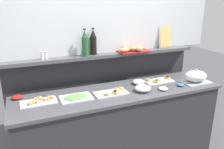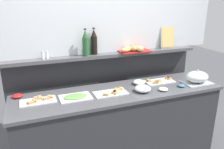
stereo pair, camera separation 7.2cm
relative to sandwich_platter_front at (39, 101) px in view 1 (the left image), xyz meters
The scene contains 19 objects.
ground_plane 1.40m from the sandwich_platter_front, 32.70° to the left, with size 12.00×12.00×0.00m, color #4C4C51.
buffet_counter 0.99m from the sandwich_platter_front, ahead, with size 2.34×0.61×0.94m.
back_ledge_unit 1.01m from the sandwich_platter_front, 26.89° to the left, with size 2.43×0.22×1.27m.
sandwich_platter_front is the anchor object (origin of this frame).
sandwich_platter_side 0.76m from the sandwich_platter_front, ahead, with size 0.36×0.18×0.04m.
sandwich_platter_rear 1.43m from the sandwich_platter_front, ahead, with size 0.36×0.18×0.04m.
cold_cuts_platter 0.36m from the sandwich_platter_front, ahead, with size 0.32×0.22×0.02m.
serving_cloche 1.83m from the sandwich_platter_front, ahead, with size 0.34×0.24×0.17m.
glass_bowl_large 1.15m from the sandwich_platter_front, ahead, with size 0.15×0.15×0.06m.
glass_bowl_medium 1.09m from the sandwich_platter_front, ahead, with size 0.18×0.18×0.07m.
condiment_bowl_cream 1.33m from the sandwich_platter_front, ahead, with size 0.10×0.10×0.04m, color silver.
condiment_bowl_dark 1.58m from the sandwich_platter_front, ahead, with size 0.09×0.09×0.03m, color teal.
condiment_bowl_teal 0.27m from the sandwich_platter_front, 138.45° to the left, with size 0.11×0.11×0.04m, color red.
wine_bottle_dark 0.93m from the sandwich_platter_front, 28.89° to the left, with size 0.08×0.08×0.32m.
wine_bottle_green 0.82m from the sandwich_platter_front, 30.22° to the left, with size 0.08×0.08×0.32m.
salt_shaker 0.53m from the sandwich_platter_front, 74.41° to the left, with size 0.03×0.03×0.09m.
pepper_shaker 0.54m from the sandwich_platter_front, 68.21° to the left, with size 0.03×0.03×0.09m.
bread_basket 1.28m from the sandwich_platter_front, 15.28° to the left, with size 0.42×0.28×0.08m.
framed_picture 1.85m from the sandwich_platter_front, 13.04° to the left, with size 0.21×0.06×0.29m.
Camera 1 is at (-0.98, -2.07, 1.89)m, focal length 35.72 mm.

